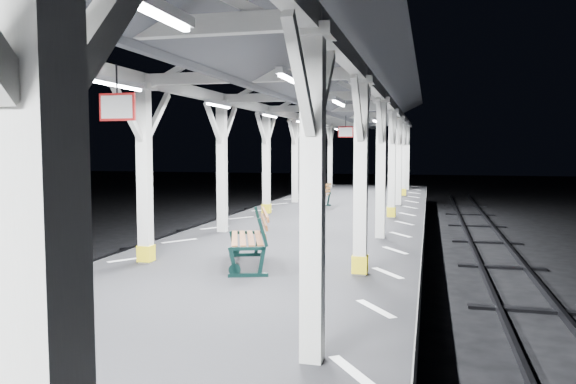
% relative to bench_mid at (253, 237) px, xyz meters
% --- Properties ---
extents(ground, '(120.00, 120.00, 0.00)m').
position_rel_bench_mid_xyz_m(ground, '(-0.03, -2.22, -1.54)').
color(ground, black).
rests_on(ground, ground).
extents(platform, '(6.00, 50.00, 1.00)m').
position_rel_bench_mid_xyz_m(platform, '(-0.03, -2.22, -1.04)').
color(platform, black).
rests_on(platform, ground).
extents(hazard_stripes_left, '(1.00, 48.00, 0.01)m').
position_rel_bench_mid_xyz_m(hazard_stripes_left, '(-2.48, -2.22, -0.53)').
color(hazard_stripes_left, silver).
rests_on(hazard_stripes_left, platform).
extents(hazard_stripes_right, '(1.00, 48.00, 0.01)m').
position_rel_bench_mid_xyz_m(hazard_stripes_right, '(2.42, -2.22, -0.53)').
color(hazard_stripes_right, silver).
rests_on(hazard_stripes_right, platform).
extents(canopy, '(5.40, 49.00, 4.65)m').
position_rel_bench_mid_xyz_m(canopy, '(-0.03, -2.24, 3.02)').
color(canopy, silver).
rests_on(canopy, platform).
extents(bench_mid, '(1.25, 1.98, 1.01)m').
position_rel_bench_mid_xyz_m(bench_mid, '(0.00, 0.00, 0.00)').
color(bench_mid, black).
rests_on(bench_mid, platform).
extents(bench_far, '(0.71, 1.64, 0.87)m').
position_rel_bench_mid_xyz_m(bench_far, '(-0.66, 9.99, -0.07)').
color(bench_far, black).
rests_on(bench_far, platform).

